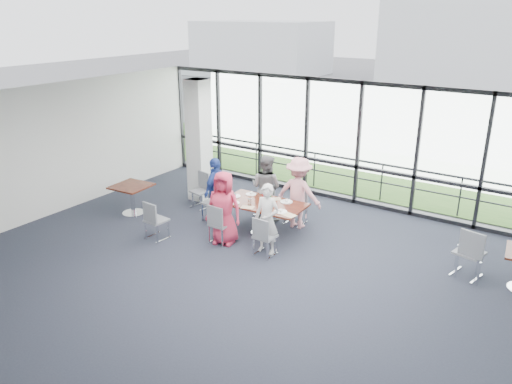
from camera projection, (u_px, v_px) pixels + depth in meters
The scene contains 39 objects.
floor at pixel (248, 284), 9.36m from camera, with size 12.00×10.00×0.02m, color #222532.
ceiling at pixel (246, 114), 8.26m from camera, with size 12.00×10.00×0.04m, color white.
wall_left at pixel (41, 153), 11.93m from camera, with size 0.10×10.00×3.20m, color silver.
curtain_wall_back at pixel (358, 144), 12.71m from camera, with size 12.00×0.10×3.20m, color white.
structural_column at pixel (199, 141), 13.02m from camera, with size 0.50×0.50×3.20m, color silver.
apron at pixel (412, 159), 17.18m from camera, with size 80.00×70.00×0.02m, color slate.
grass_strip at pixel (392, 173), 15.60m from camera, with size 80.00×5.00×0.01m, color #2B581E.
hangar_aux at pixel (261, 47), 39.93m from camera, with size 10.00×6.00×4.00m, color silver.
guard_rail at pixel (364, 179), 13.56m from camera, with size 0.06×0.06×12.00m, color #2D2D33.
main_table at pixel (263, 208), 11.23m from camera, with size 1.91×1.10×0.75m.
side_table_left at pixel (132, 190), 12.34m from camera, with size 0.92×0.92×0.75m.
diner_near_left at pixel (224, 208), 10.72m from camera, with size 0.80×0.52×1.63m, color #C12C48.
diner_near_right at pixel (267, 219), 10.31m from camera, with size 0.55×0.40×1.51m, color silver.
diner_far_left at pixel (266, 188), 11.97m from camera, with size 0.79×0.49×1.62m, color slate.
diner_far_right at pixel (299, 193), 11.52m from camera, with size 1.09×0.56×1.69m, color pink.
diner_end at pixel (216, 190), 11.87m from camera, with size 0.93×0.51×1.59m, color navy.
chair_main_nl at pixel (221, 224), 10.85m from camera, with size 0.43×0.43×0.88m, color slate, non-canonical shape.
chair_main_nr at pixel (265, 236), 10.30m from camera, with size 0.41×0.41×0.84m, color slate, non-canonical shape.
chair_main_fl at pixel (265, 199), 12.30m from camera, with size 0.43×0.43×0.87m, color slate, non-canonical shape.
chair_main_fr at pixel (296, 206), 11.81m from camera, with size 0.44×0.44×0.91m, color slate, non-canonical shape.
chair_main_end at pixel (214, 202), 12.00m from camera, with size 0.46×0.46×0.94m, color slate, non-canonical shape.
chair_spare_la at pixel (157, 220), 11.04m from camera, with size 0.43×0.43×0.89m, color slate, non-canonical shape.
chair_spare_lb at pixel (201, 191), 12.80m from camera, with size 0.43×0.43×0.88m, color slate, non-canonical shape.
chair_spare_r at pixel (469, 253), 9.44m from camera, with size 0.49×0.49×1.00m, color slate, non-canonical shape.
plate_nl at pixel (234, 203), 11.17m from camera, with size 0.24×0.24×0.01m, color white.
plate_nr at pixel (281, 212), 10.68m from camera, with size 0.28×0.28×0.01m, color white.
plate_fl at pixel (251, 194), 11.69m from camera, with size 0.25×0.25×0.01m, color white.
plate_fr at pixel (286, 202), 11.23m from camera, with size 0.28×0.28×0.01m, color white.
plate_end at pixel (235, 196), 11.57m from camera, with size 0.28×0.28×0.01m, color white.
tumbler_a at pixel (249, 202), 11.02m from camera, with size 0.08×0.08×0.15m, color white.
tumbler_b at pixel (269, 205), 10.86m from camera, with size 0.07×0.07×0.13m, color white.
tumbler_c at pixel (270, 198), 11.29m from camera, with size 0.06×0.06×0.13m, color white.
tumbler_d at pixel (235, 197), 11.36m from camera, with size 0.07×0.07×0.14m, color white.
menu_a at pixel (247, 207), 10.93m from camera, with size 0.28×0.20×0.00m, color silver.
menu_b at pixel (289, 215), 10.52m from camera, with size 0.30×0.21×0.00m, color silver.
menu_c at pixel (274, 199), 11.41m from camera, with size 0.29×0.20×0.00m, color silver.
condiment_caddy at pixel (267, 201), 11.23m from camera, with size 0.10×0.07×0.04m, color black.
ketchup_bottle at pixel (263, 198), 11.21m from camera, with size 0.06×0.06×0.18m, color #970007.
green_bottle at pixel (270, 198), 11.18m from camera, with size 0.05×0.05×0.20m, color #187119.
Camera 1 is at (4.68, -6.73, 4.82)m, focal length 35.00 mm.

